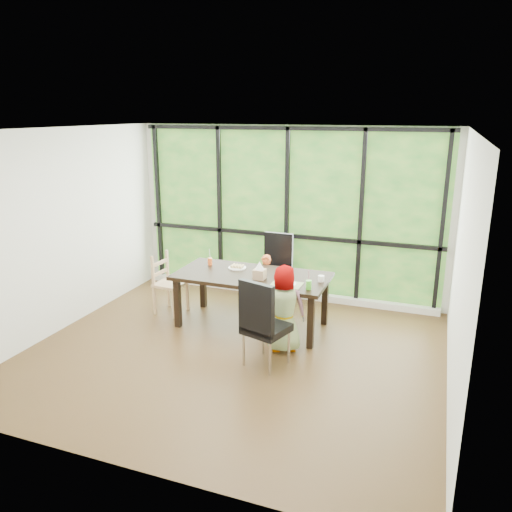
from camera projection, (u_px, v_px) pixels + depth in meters
name	position (u px, v px, depth m)	size (l,w,h in m)	color
ground	(234.00, 353.00, 6.24)	(5.00, 5.00, 0.00)	black
back_wall	(288.00, 213.00, 7.89)	(5.00, 5.00, 0.00)	silver
foliage_backdrop	(287.00, 213.00, 7.88)	(4.80, 0.02, 2.65)	#1F4A1D
window_mullions	(287.00, 214.00, 7.84)	(4.80, 0.06, 2.65)	black
window_sill	(285.00, 293.00, 8.17)	(4.80, 0.12, 0.10)	silver
dining_table	(252.00, 300.00, 6.95)	(2.09, 1.00, 0.75)	black
chair_window_leather	(274.00, 270.00, 7.75)	(0.46, 0.46, 1.08)	black
chair_interior_leather	(266.00, 322.00, 5.81)	(0.46, 0.46, 1.08)	black
chair_end_beech	(171.00, 284.00, 7.38)	(0.42, 0.40, 0.90)	tan
child_toddler	(266.00, 283.00, 7.47)	(0.31, 0.21, 0.86)	#DB5C29
child_older	(282.00, 308.00, 6.19)	(0.54, 0.35, 1.10)	gray
placemat	(287.00, 284.00, 6.44)	(0.39, 0.29, 0.01)	tan
plate_far	(237.00, 268.00, 7.11)	(0.25, 0.25, 0.02)	white
plate_near	(286.00, 284.00, 6.44)	(0.27, 0.27, 0.02)	white
orange_cup	(210.00, 261.00, 7.26)	(0.06, 0.06, 0.10)	orange
green_cup	(309.00, 285.00, 6.26)	(0.07, 0.07, 0.11)	#53D033
white_mug	(321.00, 279.00, 6.55)	(0.08, 0.08, 0.08)	white
tissue_box	(260.00, 274.00, 6.65)	(0.15, 0.15, 0.13)	tan
crepe_rolls_far	(237.00, 266.00, 7.10)	(0.20, 0.12, 0.04)	tan
crepe_rolls_near	(286.00, 282.00, 6.44)	(0.05, 0.12, 0.04)	tan
straw_white	(210.00, 255.00, 7.23)	(0.01, 0.01, 0.20)	white
straw_pink	(309.00, 277.00, 6.23)	(0.01, 0.01, 0.20)	pink
tissue	(260.00, 265.00, 6.62)	(0.12, 0.12, 0.11)	white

